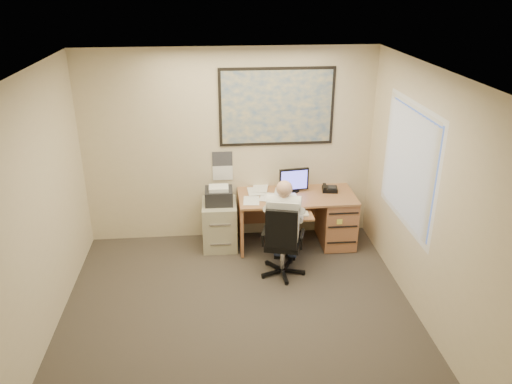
{
  "coord_description": "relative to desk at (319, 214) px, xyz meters",
  "views": [
    {
      "loc": [
        -0.24,
        -4.31,
        3.51
      ],
      "look_at": [
        0.28,
        1.3,
        1.07
      ],
      "focal_mm": 35.0,
      "sensor_mm": 36.0,
      "label": 1
    }
  ],
  "objects": [
    {
      "name": "person",
      "position": [
        -0.63,
        -0.74,
        0.2
      ],
      "size": [
        0.7,
        0.87,
        1.27
      ],
      "primitive_type": null,
      "rotation": [
        0.0,
        0.0,
        -0.24
      ],
      "color": "white",
      "rests_on": "office_chair"
    },
    {
      "name": "wall_calendar",
      "position": [
        -1.33,
        0.34,
        0.64
      ],
      "size": [
        0.28,
        0.01,
        0.42
      ],
      "primitive_type": "cube",
      "color": "white",
      "rests_on": "room_shell"
    },
    {
      "name": "window_blinds",
      "position": [
        0.74,
        -1.1,
        1.11
      ],
      "size": [
        0.06,
        1.4,
        1.3
      ],
      "primitive_type": null,
      "color": "beige",
      "rests_on": "room_shell"
    },
    {
      "name": "filing_cabinet",
      "position": [
        -1.4,
        0.03,
        -0.05
      ],
      "size": [
        0.48,
        0.57,
        0.91
      ],
      "rotation": [
        0.0,
        0.0,
        -0.01
      ],
      "color": "#AEA98C",
      "rests_on": "ground"
    },
    {
      "name": "desk",
      "position": [
        0.0,
        0.0,
        0.0
      ],
      "size": [
        1.6,
        0.97,
        1.08
      ],
      "color": "#A57047",
      "rests_on": "ground"
    },
    {
      "name": "world_map",
      "position": [
        -0.58,
        0.33,
        1.46
      ],
      "size": [
        1.56,
        0.03,
        1.06
      ],
      "primitive_type": "cube",
      "color": "#1E4C93",
      "rests_on": "room_shell"
    },
    {
      "name": "office_chair",
      "position": [
        -0.62,
        -0.82,
        -0.15
      ],
      "size": [
        0.72,
        0.72,
        0.98
      ],
      "rotation": [
        0.0,
        0.0,
        -0.26
      ],
      "color": "black",
      "rests_on": "ground"
    },
    {
      "name": "room_shell",
      "position": [
        -1.23,
        -1.9,
        0.91
      ],
      "size": [
        4.0,
        4.5,
        2.7
      ],
      "color": "#38322B",
      "rests_on": "ground"
    }
  ]
}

